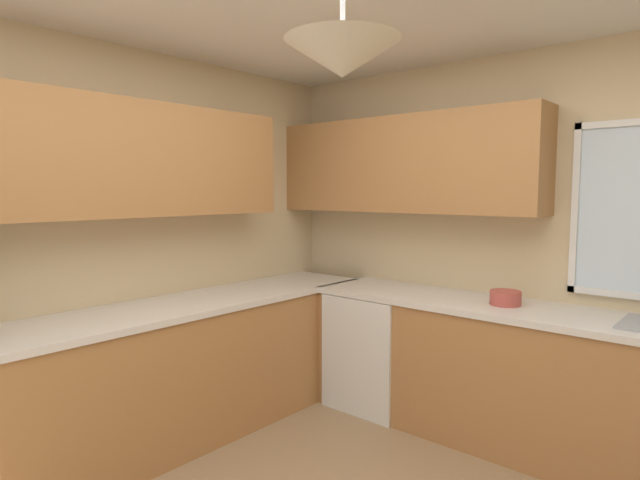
{
  "coord_description": "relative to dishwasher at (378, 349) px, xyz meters",
  "views": [
    {
      "loc": [
        1.25,
        -1.58,
        1.62
      ],
      "look_at": [
        -0.65,
        0.63,
        1.34
      ],
      "focal_mm": 29.47,
      "sensor_mm": 36.0,
      "label": 1
    }
  ],
  "objects": [
    {
      "name": "room_shell",
      "position": [
        0.57,
        -1.12,
        1.31
      ],
      "size": [
        3.93,
        4.05,
        2.58
      ],
      "color": "beige",
      "rests_on": "ground_plane"
    },
    {
      "name": "bowl",
      "position": [
        0.95,
        0.03,
        0.51
      ],
      "size": [
        0.19,
        0.19,
        0.09
      ],
      "primitive_type": "cylinder",
      "color": "#B74C42",
      "rests_on": "counter_run_back"
    },
    {
      "name": "dishwasher",
      "position": [
        0.0,
        0.0,
        0.0
      ],
      "size": [
        0.6,
        0.6,
        0.85
      ],
      "primitive_type": "cube",
      "color": "white",
      "rests_on": "ground_plane"
    },
    {
      "name": "counter_run_left",
      "position": [
        -0.66,
        -1.62,
        0.02
      ],
      "size": [
        0.65,
        3.66,
        0.89
      ],
      "color": "#AD7542",
      "rests_on": "ground_plane"
    },
    {
      "name": "counter_run_back",
      "position": [
        1.15,
        0.03,
        0.02
      ],
      "size": [
        3.02,
        0.65,
        0.89
      ],
      "color": "#AD7542",
      "rests_on": "ground_plane"
    }
  ]
}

